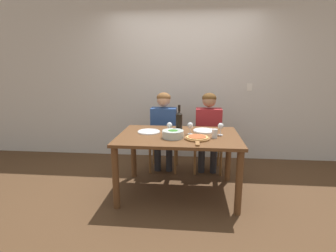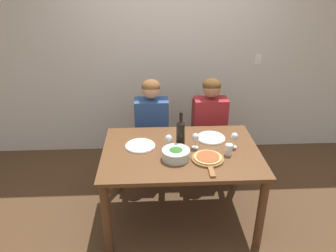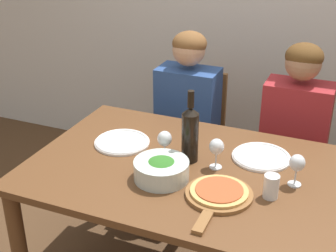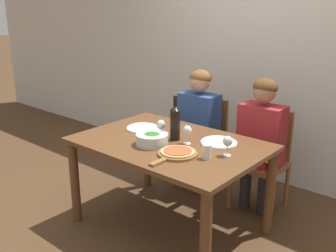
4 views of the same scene
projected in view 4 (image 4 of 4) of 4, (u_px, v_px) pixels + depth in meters
The scene contains 16 objects.
ground_plane at pixel (169, 226), 3.34m from camera, with size 40.00×40.00×0.00m, color #4C331E.
back_wall at pixel (261, 50), 3.97m from camera, with size 10.00×0.06×2.70m.
dining_table at pixel (170, 155), 3.14m from camera, with size 1.47×1.01×0.76m.
chair_left at pixel (204, 140), 3.98m from camera, with size 0.42×0.42×0.90m.
chair_right at pixel (264, 156), 3.57m from camera, with size 0.42×0.42×0.90m.
person_woman at pixel (198, 119), 3.83m from camera, with size 0.47×0.51×1.21m.
person_man at pixel (260, 134), 3.41m from camera, with size 0.47×0.51×1.21m.
wine_bottle at pixel (175, 122), 3.11m from camera, with size 0.08×0.08×0.36m.
broccoli_bowl at pixel (152, 139), 3.03m from camera, with size 0.25×0.25×0.10m.
dinner_plate_left at pixel (143, 128), 3.41m from camera, with size 0.29×0.29×0.02m.
dinner_plate_right at pixel (219, 142), 3.07m from camera, with size 0.29×0.29×0.02m.
pizza_on_board at pixel (177, 153), 2.83m from camera, with size 0.29×0.43×0.04m.
wine_glass_left at pixel (161, 125), 3.17m from camera, with size 0.07×0.07×0.15m.
wine_glass_right at pixel (228, 142), 2.79m from camera, with size 0.07×0.07×0.15m.
wine_glass_centre at pixel (187, 131), 3.02m from camera, with size 0.07×0.07×0.15m.
water_tumbler at pixel (207, 152), 2.76m from camera, with size 0.07×0.07×0.11m.
Camera 4 is at (1.89, -2.23, 1.82)m, focal length 42.00 mm.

